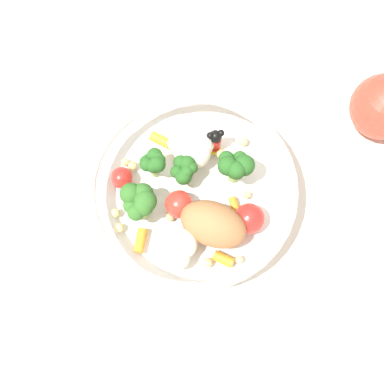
% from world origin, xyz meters
% --- Properties ---
extents(ground_plane, '(2.40, 2.40, 0.00)m').
position_xyz_m(ground_plane, '(0.00, 0.00, 0.00)').
color(ground_plane, silver).
extents(food_container, '(0.23, 0.23, 0.06)m').
position_xyz_m(food_container, '(0.02, -0.01, 0.03)').
color(food_container, white).
rests_on(food_container, ground_plane).
extents(loose_apple, '(0.08, 0.08, 0.09)m').
position_xyz_m(loose_apple, '(-0.05, -0.24, 0.04)').
color(loose_apple, '#BC3828').
rests_on(loose_apple, ground_plane).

